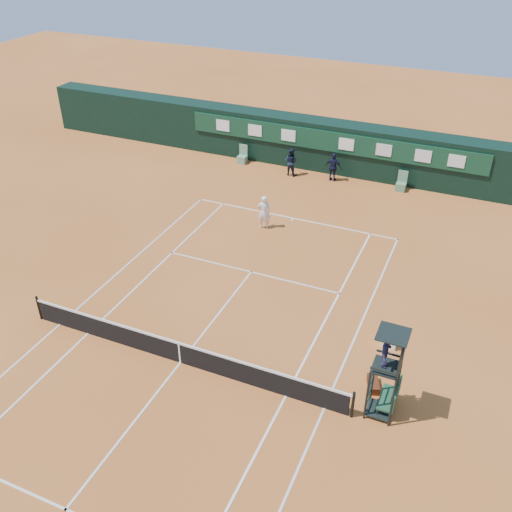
{
  "coord_description": "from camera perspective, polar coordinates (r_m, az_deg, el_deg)",
  "views": [
    {
      "loc": [
        8.65,
        -13.05,
        14.47
      ],
      "look_at": [
        0.41,
        6.0,
        1.2
      ],
      "focal_mm": 40.0,
      "sensor_mm": 36.0,
      "label": 1
    }
  ],
  "objects": [
    {
      "name": "player_bench",
      "position": [
        19.65,
        13.45,
        -13.48
      ],
      "size": [
        0.56,
        1.2,
        1.1
      ],
      "color": "#1B452B",
      "rests_on": "ground"
    },
    {
      "name": "tennis_bag",
      "position": [
        20.55,
        11.63,
        -12.44
      ],
      "size": [
        0.6,
        0.87,
        0.3
      ],
      "primitive_type": "cube",
      "rotation": [
        0.0,
        0.0,
        0.35
      ],
      "color": "black",
      "rests_on": "ground"
    },
    {
      "name": "player",
      "position": [
        28.76,
        0.8,
        4.42
      ],
      "size": [
        0.77,
        0.64,
        1.79
      ],
      "primitive_type": "imported",
      "rotation": [
        0.0,
        0.0,
        3.53
      ],
      "color": "white",
      "rests_on": "ground"
    },
    {
      "name": "back_wall",
      "position": [
        35.4,
        7.74,
        10.82
      ],
      "size": [
        40.0,
        1.65,
        3.0
      ],
      "color": "black",
      "rests_on": "ground"
    },
    {
      "name": "tennis_ball",
      "position": [
        29.61,
        1.88,
        3.4
      ],
      "size": [
        0.07,
        0.07,
        0.07
      ],
      "primitive_type": "sphere",
      "color": "#C5DF34",
      "rests_on": "ground"
    },
    {
      "name": "ball_kid_right",
      "position": [
        34.16,
        7.74,
        8.79
      ],
      "size": [
        1.01,
        0.44,
        1.7
      ],
      "primitive_type": "imported",
      "rotation": [
        0.0,
        0.0,
        3.12
      ],
      "color": "black",
      "rests_on": "ground"
    },
    {
      "name": "cooler",
      "position": [
        22.22,
        13.26,
        -8.01
      ],
      "size": [
        0.57,
        0.57,
        0.65
      ],
      "color": "silver",
      "rests_on": "ground"
    },
    {
      "name": "tennis_net",
      "position": [
        20.98,
        -7.65,
        -9.5
      ],
      "size": [
        12.9,
        0.1,
        1.1
      ],
      "color": "black",
      "rests_on": "ground"
    },
    {
      "name": "linesman_chair_left",
      "position": [
        36.51,
        -1.37,
        9.78
      ],
      "size": [
        0.55,
        0.5,
        1.15
      ],
      "color": "#629670",
      "rests_on": "ground"
    },
    {
      "name": "ground",
      "position": [
        21.32,
        -7.55,
        -10.52
      ],
      "size": [
        90.0,
        90.0,
        0.0
      ],
      "primitive_type": "plane",
      "color": "#C36A2E",
      "rests_on": "ground"
    },
    {
      "name": "umpire_chair",
      "position": [
        18.17,
        13.02,
        -9.84
      ],
      "size": [
        0.96,
        0.95,
        3.42
      ],
      "color": "black",
      "rests_on": "ground"
    },
    {
      "name": "court_lines",
      "position": [
        21.31,
        -7.55,
        -10.5
      ],
      "size": [
        11.05,
        23.85,
        0.01
      ],
      "color": "silver",
      "rests_on": "ground"
    },
    {
      "name": "linesman_chair_right",
      "position": [
        33.91,
        14.3,
        6.88
      ],
      "size": [
        0.55,
        0.5,
        1.15
      ],
      "color": "#57855E",
      "rests_on": "ground"
    },
    {
      "name": "ball_kid_left",
      "position": [
        34.67,
        3.51,
        9.39
      ],
      "size": [
        0.89,
        0.73,
        1.7
      ],
      "primitive_type": "imported",
      "rotation": [
        0.0,
        0.0,
        3.03
      ],
      "color": "black",
      "rests_on": "ground"
    }
  ]
}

